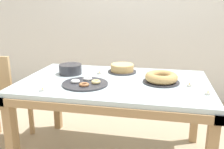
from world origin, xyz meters
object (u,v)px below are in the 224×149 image
pastry_platter (85,83)px  tealight_right_edge (208,93)px  cake_chocolate_round (122,68)px  tealight_left_edge (167,75)px  tealight_centre (189,85)px  tealight_near_front (99,73)px  cake_golden_bundt (161,78)px  tealight_near_cakes (42,90)px  plate_stack (70,69)px

pastry_platter → tealight_right_edge: size_ratio=9.24×
cake_chocolate_round → tealight_left_edge: cake_chocolate_round is taller
tealight_centre → tealight_near_front: bearing=165.0°
cake_golden_bundt → tealight_near_front: (-0.57, 0.15, -0.03)m
cake_chocolate_round → tealight_left_edge: (0.42, -0.06, -0.03)m
tealight_near_front → tealight_left_edge: 0.62m
tealight_right_edge → tealight_near_cakes: bearing=-172.0°
tealight_near_front → tealight_right_edge: size_ratio=1.00×
cake_golden_bundt → tealight_left_edge: (0.05, 0.21, -0.03)m
plate_stack → tealight_left_edge: 0.89m
cake_golden_bundt → tealight_near_cakes: 0.95m
tealight_left_edge → cake_golden_bundt: bearing=-103.0°
cake_chocolate_round → tealight_centre: cake_chocolate_round is taller
tealight_near_front → pastry_platter: bearing=-95.0°
pastry_platter → tealight_right_edge: (0.93, -0.05, -0.00)m
cake_chocolate_round → tealight_right_edge: cake_chocolate_round is taller
cake_chocolate_round → cake_golden_bundt: 0.46m
cake_chocolate_round → plate_stack: (-0.46, -0.16, 0.01)m
plate_stack → tealight_near_cakes: size_ratio=5.25×
cake_chocolate_round → pastry_platter: cake_chocolate_round is taller
pastry_platter → plate_stack: size_ratio=1.76×
tealight_left_edge → tealight_right_edge: (0.29, -0.43, 0.00)m
tealight_near_front → tealight_centre: bearing=-15.0°
cake_golden_bundt → tealight_left_edge: size_ratio=7.51×
plate_stack → tealight_centre: plate_stack is taller
pastry_platter → plate_stack: bearing=129.3°
tealight_centre → tealight_right_edge: 0.20m
cake_chocolate_round → tealight_left_edge: 0.42m
tealight_centre → tealight_right_edge: size_ratio=1.00×
plate_stack → tealight_near_front: 0.27m
tealight_near_cakes → pastry_platter: bearing=39.0°
cake_chocolate_round → pastry_platter: (-0.23, -0.44, -0.03)m
tealight_centre → tealight_left_edge: 0.32m
tealight_near_front → tealight_left_edge: bearing=5.0°
pastry_platter → tealight_centre: bearing=8.4°
tealight_right_edge → cake_chocolate_round: bearing=145.1°
cake_chocolate_round → cake_golden_bundt: size_ratio=0.90×
pastry_platter → tealight_right_edge: pastry_platter is taller
cake_chocolate_round → pastry_platter: size_ratio=0.73×
cake_chocolate_round → plate_stack: 0.49m
tealight_centre → pastry_platter: bearing=-171.6°
pastry_platter → plate_stack: (-0.24, 0.29, 0.03)m
tealight_centre → tealight_near_front: same height
tealight_near_front → tealight_left_edge: size_ratio=1.00×
cake_golden_bundt → plate_stack: (-0.83, 0.11, 0.00)m
tealight_centre → tealight_near_front: 0.82m
tealight_near_cakes → tealight_near_front: bearing=61.6°
plate_stack → cake_golden_bundt: bearing=-7.5°
plate_stack → tealight_near_cakes: bearing=-93.5°
cake_chocolate_round → tealight_near_cakes: (-0.49, -0.66, -0.03)m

